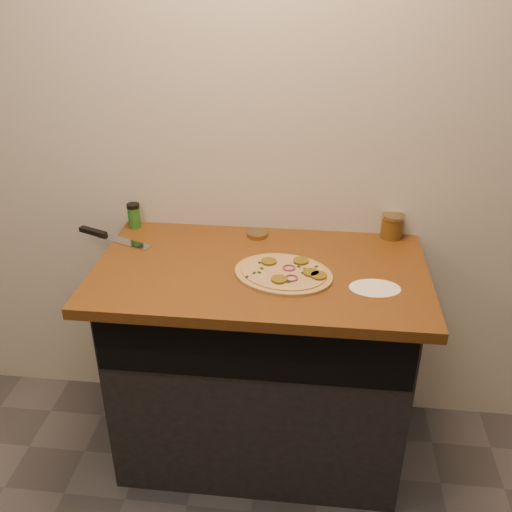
# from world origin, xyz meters

# --- Properties ---
(room_shell) EXTENTS (4.02, 3.52, 2.71)m
(room_shell) POSITION_xyz_m (0.00, 0.00, 1.70)
(room_shell) COLOR beige
(room_shell) RESTS_ON ground
(cabinet) EXTENTS (1.10, 0.60, 0.86)m
(cabinet) POSITION_xyz_m (0.00, 1.45, 0.43)
(cabinet) COLOR black
(cabinet) RESTS_ON ground
(countertop) EXTENTS (1.20, 0.70, 0.04)m
(countertop) POSITION_xyz_m (0.00, 1.42, 0.88)
(countertop) COLOR brown
(countertop) RESTS_ON cabinet
(pizza) EXTENTS (0.42, 0.42, 0.02)m
(pizza) POSITION_xyz_m (0.09, 1.37, 0.91)
(pizza) COLOR tan
(pizza) RESTS_ON countertop
(chefs_knife) EXTENTS (0.33, 0.16, 0.02)m
(chefs_knife) POSITION_xyz_m (-0.63, 1.59, 0.91)
(chefs_knife) COLOR #B7BAC1
(chefs_knife) RESTS_ON countertop
(mason_jar_lid) EXTENTS (0.10, 0.10, 0.02)m
(mason_jar_lid) POSITION_xyz_m (-0.04, 1.67, 0.91)
(mason_jar_lid) COLOR #928055
(mason_jar_lid) RESTS_ON countertop
(salsa_jar) EXTENTS (0.09, 0.09, 0.10)m
(salsa_jar) POSITION_xyz_m (0.49, 1.72, 0.95)
(salsa_jar) COLOR maroon
(salsa_jar) RESTS_ON countertop
(spice_shaker) EXTENTS (0.05, 0.05, 0.10)m
(spice_shaker) POSITION_xyz_m (-0.55, 1.70, 0.95)
(spice_shaker) COLOR #24601E
(spice_shaker) RESTS_ON countertop
(flour_spill) EXTENTS (0.19, 0.19, 0.00)m
(flour_spill) POSITION_xyz_m (0.40, 1.31, 0.90)
(flour_spill) COLOR white
(flour_spill) RESTS_ON countertop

